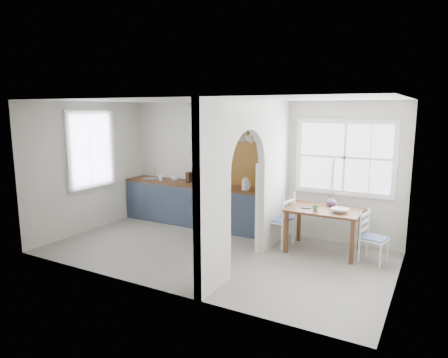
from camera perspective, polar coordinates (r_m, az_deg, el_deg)
The scene contains 26 objects.
floor at distance 7.01m, azimuth -1.49°, elevation -10.49°, with size 5.80×3.20×0.01m, color gray.
ceiling at distance 6.57m, azimuth -1.60°, elevation 11.26°, with size 5.80×3.20×0.01m, color silver.
walls at distance 6.67m, azimuth -1.55°, elevation 0.02°, with size 5.81×3.21×2.60m.
partition at distance 6.37m, azimuth 4.14°, elevation 0.91°, with size 0.12×3.20×2.60m.
kitchen_window at distance 8.44m, azimuth -18.64°, elevation 4.01°, with size 0.10×1.16×1.50m, color white, non-canonical shape.
nook_window at distance 7.43m, azimuth 16.85°, elevation 2.96°, with size 1.76×0.10×1.30m, color white, non-canonical shape.
counter at distance 8.53m, azimuth -3.54°, elevation -3.56°, with size 3.50×0.60×0.90m.
sink at distance 9.17m, azimuth -10.53°, elevation 0.02°, with size 0.40×0.40×0.02m, color silver.
backsplash at distance 8.13m, azimuth 2.85°, elevation 2.18°, with size 1.65×0.03×0.90m, color olive.
shelf at distance 7.99m, azimuth 2.62°, elevation 6.81°, with size 1.75×0.20×0.21m.
pendant_lamp at distance 7.54m, azimuth 3.88°, elevation 5.61°, with size 0.26×0.26×0.16m, color beige.
utensil_rail at distance 7.17m, azimuth 6.32°, elevation 1.89°, with size 0.02×0.02×0.50m, color silver.
dining_table at distance 7.16m, azimuth 14.01°, elevation -7.14°, with size 1.22×0.81×0.76m, color brown, non-canonical shape.
chair_left at distance 7.33m, azimuth 7.72°, elevation -5.64°, with size 0.45×0.45×0.98m, color white, non-canonical shape.
chair_right at distance 6.90m, azimuth 20.67°, elevation -7.86°, with size 0.38×0.38×0.83m, color white, non-canonical shape.
kettle at distance 7.74m, azimuth 3.08°, elevation -0.72°, with size 0.19×0.15×0.23m, color beige, non-canonical shape.
mug_a at distance 8.83m, azimuth -9.00°, elevation 0.10°, with size 0.12×0.12×0.11m, color white.
mug_b at distance 8.79m, azimuth -7.01°, elevation 0.11°, with size 0.14×0.14×0.11m, color white.
knife_block at distance 8.55m, azimuth -4.96°, elevation 0.24°, with size 0.10×0.14×0.22m, color black.
jar at distance 8.31m, azimuth -1.72°, elevation -0.26°, with size 0.09×0.09×0.15m, color #757251.
towel_magenta at distance 7.51m, azimuth 6.17°, elevation -6.93°, with size 0.02×0.03×0.54m, color #A20D51.
towel_orange at distance 7.49m, azimuth 6.08°, elevation -7.17°, with size 0.02×0.03×0.52m, color orange.
bowl at distance 6.90m, azimuth 16.19°, elevation -4.31°, with size 0.27×0.27×0.07m, color white.
table_cup at distance 6.90m, azimuth 12.92°, elevation -4.03°, with size 0.11×0.11×0.10m, color #559955.
plate at distance 7.07m, azimuth 11.67°, elevation -3.99°, with size 0.19×0.19×0.02m, color black.
vase at distance 7.27m, azimuth 15.11°, elevation -3.06°, with size 0.18×0.18×0.18m, color #6D477B.
Camera 1 is at (3.34, -5.66, 2.46)m, focal length 32.00 mm.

